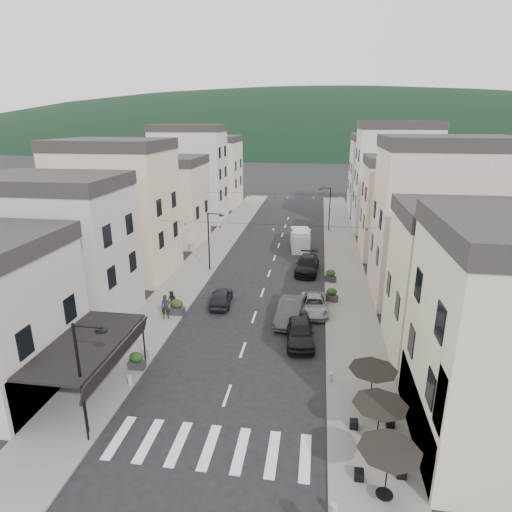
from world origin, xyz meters
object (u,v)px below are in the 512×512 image
Objects in this scene: parked_car_a at (300,332)px; pedestrian_b at (172,302)px; parked_car_b at (290,311)px; parked_car_e at (221,297)px; parked_car_c at (314,305)px; parked_car_d at (307,265)px; pedestrian_a at (166,307)px; delivery_van at (300,239)px.

pedestrian_b is at bearing 157.07° from parked_car_a.
parked_car_b is 1.20× the size of parked_car_e.
parked_car_d reaches higher than parked_car_c.
parked_car_c is 2.43× the size of pedestrian_a.
parked_car_a is 0.95× the size of parked_car_b.
parked_car_d is at bearing 35.68° from pedestrian_a.
delivery_van reaches higher than parked_car_d.
pedestrian_a is at bearing 37.29° from parked_car_e.
parked_car_b is 0.93× the size of delivery_van.
parked_car_d is (0.04, 14.36, -0.02)m from parked_car_a.
parked_car_c is 0.87× the size of delivery_van.
parked_car_b is at bearing -95.50° from delivery_van.
parked_car_e is (-6.78, -9.08, -0.08)m from parked_car_d.
parked_car_c is 0.86× the size of parked_car_d.
delivery_van is at bearing 86.33° from pedestrian_b.
delivery_van is at bearing 101.65° from parked_car_d.
parked_car_c is at bearing -81.27° from parked_car_d.
parked_car_d is at bearing -87.93° from delivery_van.
parked_car_c is at bearing -89.50° from delivery_van.
pedestrian_a reaches higher than parked_car_e.
pedestrian_a is at bearing -168.09° from parked_car_c.
delivery_van is (-1.10, 22.30, 0.41)m from parked_car_a.
parked_car_b is at bearing 100.45° from parked_car_a.
parked_car_c is 2.67× the size of pedestrian_b.
pedestrian_b is (-11.13, -1.84, 0.34)m from parked_car_c.
parked_car_e is (-7.63, 0.24, 0.06)m from parked_car_c.
delivery_van is 22.32m from pedestrian_a.
delivery_van is (-0.19, 19.15, 0.39)m from parked_car_b.
parked_car_b reaches higher than parked_car_a.
delivery_van reaches higher than parked_car_c.
parked_car_c is (0.89, 5.03, -0.16)m from parked_car_a.
parked_car_a is 14.36m from parked_car_d.
parked_car_e is at bearing 174.88° from parked_car_c.
parked_car_b is at bearing -7.28° from pedestrian_a.
delivery_van is at bearing 87.24° from parked_car_a.
pedestrian_b is (-9.14, -19.11, -0.22)m from delivery_van.
delivery_van is (-1.99, 17.27, 0.57)m from parked_car_c.
parked_car_c is 7.64m from parked_car_e.
delivery_van is at bearing 96.08° from parked_car_b.
parked_car_b is at bearing 21.62° from pedestrian_b.
parked_car_d is (0.94, 11.20, -0.03)m from parked_car_b.
delivery_van is 3.08× the size of pedestrian_b.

